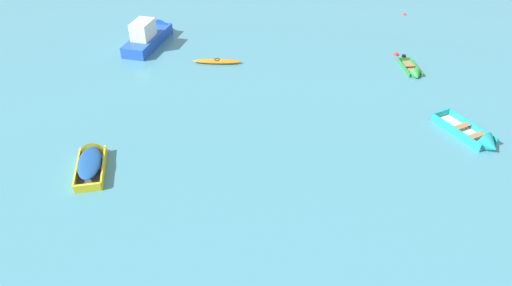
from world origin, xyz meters
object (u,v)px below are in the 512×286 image
Objects in this scene: mooring_buoy_between_boats_right at (396,55)px; kayak_orange_back_row_center at (217,61)px; motor_launch_blue_midfield_right at (150,35)px; rowboat_yellow_midfield_left at (91,159)px; rowboat_green_near_right at (413,72)px; mooring_buoy_midfield at (404,15)px; rowboat_turquoise_near_camera at (477,139)px.

kayak_orange_back_row_center is at bearing -179.87° from mooring_buoy_between_boats_right.
rowboat_yellow_midfield_left is at bearing -96.90° from motor_launch_blue_midfield_right.
kayak_orange_back_row_center is (4.83, -3.89, -0.50)m from motor_launch_blue_midfield_right.
rowboat_yellow_midfield_left is 20.91m from rowboat_green_near_right.
rowboat_green_near_right is 9.49× the size of mooring_buoy_midfield.
kayak_orange_back_row_center is 10.75× the size of mooring_buoy_midfield.
motor_launch_blue_midfield_right is 14.78× the size of mooring_buoy_between_boats_right.
motor_launch_blue_midfield_right reaches higher than rowboat_green_near_right.
rowboat_green_near_right is 2.91m from mooring_buoy_between_boats_right.
rowboat_turquoise_near_camera is 19.90m from rowboat_yellow_midfield_left.
rowboat_turquoise_near_camera is 23.31m from motor_launch_blue_midfield_right.
kayak_orange_back_row_center is at bearing -154.76° from mooring_buoy_midfield.
motor_launch_blue_midfield_right reaches higher than kayak_orange_back_row_center.
rowboat_yellow_midfield_left is 1.06× the size of kayak_orange_back_row_center.
motor_launch_blue_midfield_right reaches higher than mooring_buoy_midfield.
rowboat_green_near_right is at bearing 93.39° from rowboat_turquoise_near_camera.
motor_launch_blue_midfield_right is at bearing -169.99° from mooring_buoy_midfield.
rowboat_green_near_right is 13.17m from kayak_orange_back_row_center.
mooring_buoy_between_boats_right is 8.28m from mooring_buoy_midfield.
rowboat_green_near_right is 0.88× the size of kayak_orange_back_row_center.
kayak_orange_back_row_center is at bearing 141.17° from rowboat_turquoise_near_camera.
rowboat_turquoise_near_camera is at bearing -0.39° from rowboat_yellow_midfield_left.
rowboat_yellow_midfield_left is 12.47m from kayak_orange_back_row_center.
motor_launch_blue_midfield_right is at bearing 141.10° from kayak_orange_back_row_center.
rowboat_turquoise_near_camera reaches higher than mooring_buoy_between_boats_right.
rowboat_yellow_midfield_left is 11.40× the size of mooring_buoy_midfield.
mooring_buoy_between_boats_right is at bearing 28.84° from rowboat_yellow_midfield_left.
rowboat_yellow_midfield_left is at bearing -158.35° from rowboat_green_near_right.
rowboat_yellow_midfield_left is 8.72× the size of mooring_buoy_between_boats_right.
mooring_buoy_between_boats_right is (17.53, -3.86, -0.65)m from motor_launch_blue_midfield_right.
rowboat_green_near_right is at bearing 21.65° from rowboat_yellow_midfield_left.
rowboat_green_near_right is 10.95m from mooring_buoy_midfield.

